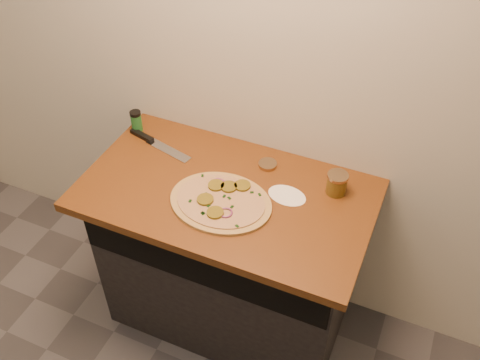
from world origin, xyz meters
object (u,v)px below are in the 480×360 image
at_px(pizza, 221,201).
at_px(spice_shaker, 136,121).
at_px(salsa_jar, 337,183).
at_px(chefs_knife, 154,142).

height_order(pizza, spice_shaker, spice_shaker).
height_order(pizza, salsa_jar, salsa_jar).
xyz_separation_m(pizza, spice_shaker, (-0.56, 0.28, 0.04)).
xyz_separation_m(pizza, chefs_knife, (-0.44, 0.23, -0.00)).
distance_m(pizza, chefs_knife, 0.49).
height_order(chefs_knife, spice_shaker, spice_shaker).
distance_m(chefs_knife, salsa_jar, 0.84).
bearing_deg(spice_shaker, pizza, -26.73).
bearing_deg(pizza, salsa_jar, 31.31).
relative_size(pizza, spice_shaker, 4.12).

